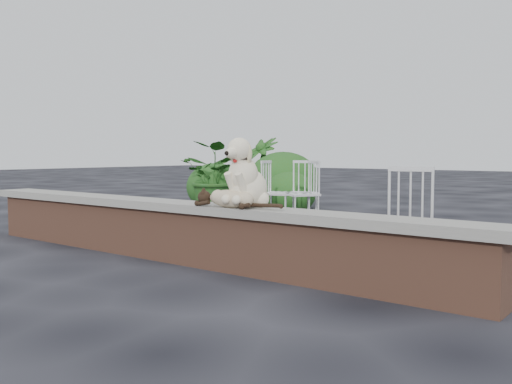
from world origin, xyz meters
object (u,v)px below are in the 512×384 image
Objects in this scene: chair_b at (302,193)px; cat at (231,197)px; chair_c at (415,220)px; potted_plant_a at (216,177)px; chair_a at (301,192)px; chair_e at (278,192)px; dog at (249,172)px; potted_plant_b at (261,172)px.

cat is at bearing -33.70° from chair_b.
chair_c is 5.38m from potted_plant_a.
cat is 3.60m from chair_a.
chair_a is at bearing 113.47° from cat.
chair_a is at bearing 160.52° from chair_b.
chair_c is (2.98, -2.05, 0.00)m from chair_e.
chair_a is (-1.46, 3.29, -0.20)m from cat.
dog reaches higher than chair_b.
cat is (-0.08, -0.15, -0.22)m from dog.
dog is 0.66× the size of chair_e.
potted_plant_b reaches higher than chair_e.
chair_e is at bearing -136.32° from chair_b.
potted_plant_a is 0.92× the size of potted_plant_b.
chair_b is 0.18m from chair_a.
potted_plant_b is at bearing 27.25° from chair_e.
chair_e is at bearing -46.86° from potted_plant_b.
dog is 0.66× the size of chair_c.
chair_c is at bearing 36.14° from dog.
potted_plant_a is at bearing -159.59° from chair_b.
chair_b is at bearing 112.77° from cat.
chair_e is (-1.73, 3.07, -0.20)m from cat.
chair_b is 2.17m from potted_plant_a.
dog is 3.34m from chair_b.
chair_c is at bearing -6.21° from chair_b.
dog is 1.52m from chair_c.
potted_plant_a is (-4.71, 2.60, 0.16)m from chair_c.
potted_plant_b is at bearing -50.98° from chair_c.
chair_c is at bearing -39.86° from potted_plant_b.
cat is 3.53m from chair_e.
chair_a is 2.79m from potted_plant_b.
chair_c is 6.32m from potted_plant_b.
potted_plant_b reaches higher than cat.
chair_b and chair_c have the same top height.
potted_plant_b is (-2.14, 1.78, 0.21)m from chair_a.
dog reaches higher than chair_a.
chair_b is 0.75× the size of potted_plant_a.
chair_c is at bearing 38.72° from cat.
chair_e is 2.74m from potted_plant_b.
potted_plant_b is (-4.85, 4.05, 0.21)m from chair_c.
cat is 0.77× the size of potted_plant_b.
chair_e reaches higher than cat.
cat is at bearing -46.24° from potted_plant_a.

